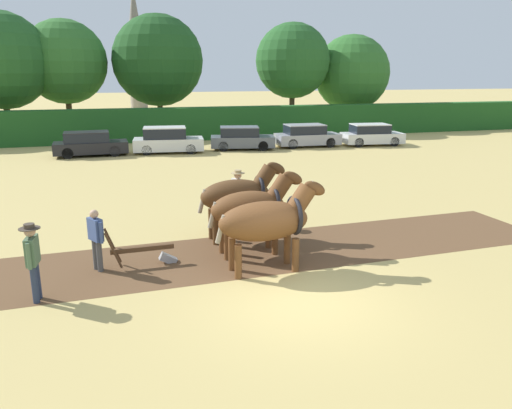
% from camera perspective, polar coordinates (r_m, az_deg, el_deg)
% --- Properties ---
extents(ground_plane, '(240.00, 240.00, 0.00)m').
position_cam_1_polar(ground_plane, '(11.17, 5.01, -10.76)').
color(ground_plane, tan).
extents(plowed_furrow_strip, '(25.75, 4.20, 0.01)m').
position_cam_1_polar(plowed_furrow_strip, '(13.25, -17.10, -7.14)').
color(plowed_furrow_strip, brown).
rests_on(plowed_furrow_strip, ground).
extents(hedgerow, '(74.56, 1.41, 2.35)m').
position_cam_1_polar(hedgerow, '(37.05, -10.34, 8.99)').
color(hedgerow, '#1E511E').
rests_on(hedgerow, ground).
extents(tree_center_left, '(6.91, 6.91, 9.10)m').
position_cam_1_polar(tree_center_left, '(41.29, -27.16, 14.44)').
color(tree_center_left, '#4C3823').
rests_on(tree_center_left, ground).
extents(tree_center, '(6.32, 6.32, 8.76)m').
position_cam_1_polar(tree_center, '(42.08, -21.02, 14.97)').
color(tree_center, '#4C3823').
rests_on(tree_center, ground).
extents(tree_center_right, '(7.18, 7.18, 9.32)m').
position_cam_1_polar(tree_center_right, '(42.07, -11.16, 15.84)').
color(tree_center_right, '#4C3823').
rests_on(tree_center_right, ground).
extents(tree_right, '(6.12, 6.12, 8.81)m').
position_cam_1_polar(tree_right, '(42.93, 4.21, 16.06)').
color(tree_right, '#423323').
rests_on(tree_right, ground).
extents(tree_far_right, '(6.55, 6.55, 8.03)m').
position_cam_1_polar(tree_far_right, '(45.93, 10.88, 14.52)').
color(tree_far_right, brown).
rests_on(tree_far_right, ground).
extents(church_spire, '(2.43, 2.43, 15.78)m').
position_cam_1_polar(church_spire, '(69.83, -13.58, 17.30)').
color(church_spire, gray).
rests_on(church_spire, ground).
extents(draft_horse_lead_left, '(2.91, 1.11, 2.30)m').
position_cam_1_polar(draft_horse_lead_left, '(12.24, 1.37, -1.83)').
color(draft_horse_lead_left, brown).
rests_on(draft_horse_lead_left, ground).
extents(draft_horse_lead_right, '(2.74, 1.06, 2.31)m').
position_cam_1_polar(draft_horse_lead_right, '(13.41, -0.43, -0.38)').
color(draft_horse_lead_right, brown).
rests_on(draft_horse_lead_right, ground).
extents(draft_horse_trail_left, '(2.73, 1.06, 2.34)m').
position_cam_1_polar(draft_horse_trail_left, '(14.59, -1.96, 1.09)').
color(draft_horse_trail_left, '#513319').
rests_on(draft_horse_trail_left, ground).
extents(plow, '(1.81, 0.47, 1.13)m').
position_cam_1_polar(plow, '(13.18, -12.21, -5.42)').
color(plow, '#4C331E').
rests_on(plow, ground).
extents(farmer_at_plow, '(0.40, 0.58, 1.58)m').
position_cam_1_polar(farmer_at_plow, '(12.96, -17.83, -3.45)').
color(farmer_at_plow, '#4C4C4C').
rests_on(farmer_at_plow, ground).
extents(farmer_beside_team, '(0.45, 0.67, 1.81)m').
position_cam_1_polar(farmer_beside_team, '(16.10, -2.07, 1.41)').
color(farmer_beside_team, '#4C4C4C').
rests_on(farmer_beside_team, ground).
extents(farmer_onlooker_left, '(0.44, 0.68, 1.75)m').
position_cam_1_polar(farmer_onlooker_left, '(11.68, -24.16, -5.40)').
color(farmer_onlooker_left, '#28334C').
rests_on(farmer_onlooker_left, ground).
extents(parked_car_far_left, '(4.28, 1.89, 1.43)m').
position_cam_1_polar(parked_car_far_left, '(31.41, -18.47, 6.56)').
color(parked_car_far_left, black).
rests_on(parked_car_far_left, ground).
extents(parked_car_left, '(4.39, 2.27, 1.59)m').
position_cam_1_polar(parked_car_left, '(31.43, -10.09, 7.21)').
color(parked_car_left, silver).
rests_on(parked_car_left, ground).
extents(parked_car_center_left, '(4.32, 2.53, 1.46)m').
position_cam_1_polar(parked_car_center_left, '(32.37, -1.66, 7.56)').
color(parked_car_center_left, '#565B66').
rests_on(parked_car_center_left, ground).
extents(parked_car_center, '(4.26, 1.96, 1.48)m').
position_cam_1_polar(parked_car_center, '(33.73, 5.81, 7.81)').
color(parked_car_center, '#9E9EA8').
rests_on(parked_car_center, ground).
extents(parked_car_center_right, '(4.21, 2.20, 1.45)m').
position_cam_1_polar(parked_car_center_right, '(35.09, 13.06, 7.75)').
color(parked_car_center_right, silver).
rests_on(parked_car_center_right, ground).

